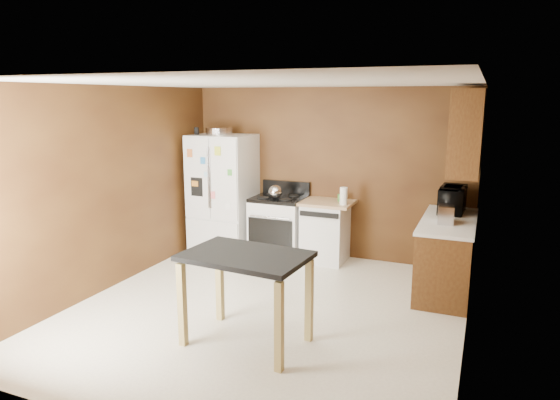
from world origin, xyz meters
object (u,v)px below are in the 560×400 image
Objects in this scene: gas_range at (279,226)px; pen_cup at (197,131)px; paper_towel at (344,196)px; microwave at (453,201)px; kettle at (275,192)px; toaster at (446,214)px; refrigerator at (223,193)px; island at (246,268)px; roasting_pan at (219,131)px; dishwasher at (325,231)px; green_canister at (341,198)px.

pen_cup is at bearing -172.24° from gas_range.
paper_towel is 1.43m from microwave.
kettle is 0.70× the size of toaster.
refrigerator is 1.49× the size of island.
roasting_pan reaches higher than paper_towel.
toaster is 0.33× the size of dishwasher.
roasting_pan is at bearing 164.05° from toaster.
pen_cup is 1.54m from kettle.
dishwasher is at bearing 1.45° from roasting_pan.
pen_cup is 2.39m from green_canister.
island is (-1.63, -2.00, -0.24)m from toaster.
toaster is (2.41, -0.52, 0.00)m from kettle.
dishwasher is (0.72, 0.02, -0.01)m from gas_range.
toaster is at bearing -15.22° from gas_range.
pen_cup is at bearing -178.32° from kettle.
kettle is at bearing 107.16° from island.
kettle is 0.56m from gas_range.
paper_towel reaches higher than gas_range.
refrigerator is (-0.91, 0.08, -0.10)m from kettle.
microwave is at bearing 0.09° from refrigerator.
paper_towel is at bearing -22.64° from dishwasher.
pen_cup is 3.81m from microwave.
toaster reaches higher than gas_range.
roasting_pan is 0.74× the size of microwave.
microwave is 0.50× the size of gas_range.
refrigerator is at bearing 164.54° from toaster.
gas_range is at bearing 91.98° from microwave.
refrigerator is at bearing 17.16° from pen_cup.
gas_range is (-0.92, -0.11, -0.48)m from green_canister.
pen_cup reaches higher than dishwasher.
island is (-0.24, -2.56, -0.25)m from paper_towel.
toaster is 2.60m from island.
refrigerator reaches higher than island.
kettle is at bearing -6.92° from roasting_pan.
toaster is at bearing -10.16° from refrigerator.
green_canister is at bearing 7.12° from gas_range.
refrigerator is at bearing 122.99° from island.
dishwasher is (-1.69, 0.68, -0.55)m from toaster.
roasting_pan reaches higher than microwave.
gas_range reaches higher than island.
pen_cup is 0.10× the size of gas_range.
paper_towel is 0.22× the size of gas_range.
paper_towel is 0.24m from green_canister.
refrigerator is at bearing 178.88° from paper_towel.
gas_range is (-1.01, 0.10, -0.55)m from paper_towel.
refrigerator reaches higher than paper_towel.
roasting_pan is 0.23× the size of refrigerator.
toaster is at bearing -12.15° from kettle.
paper_towel is 0.44× the size of microwave.
toaster is at bearing -10.66° from roasting_pan.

